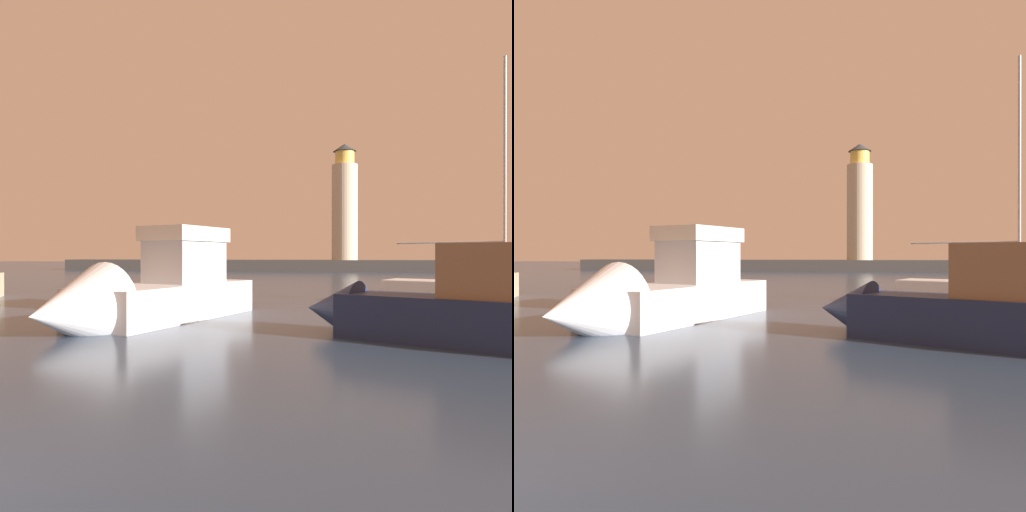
% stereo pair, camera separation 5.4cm
% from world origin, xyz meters
% --- Properties ---
extents(ground_plane, '(220.00, 220.00, 0.00)m').
position_xyz_m(ground_plane, '(0.00, 31.62, 0.00)').
color(ground_plane, '#2D3D51').
extents(breakwater, '(72.86, 4.56, 1.50)m').
position_xyz_m(breakwater, '(0.00, 63.24, 0.75)').
color(breakwater, '#423F3D').
rests_on(breakwater, ground_plane).
extents(lighthouse, '(3.46, 3.46, 15.78)m').
position_xyz_m(lighthouse, '(4.13, 63.24, 8.97)').
color(lighthouse, beige).
rests_on(lighthouse, breakwater).
extents(motorboat_1, '(5.31, 9.37, 3.90)m').
position_xyz_m(motorboat_1, '(-1.86, 11.93, 0.96)').
color(motorboat_1, white).
rests_on(motorboat_1, ground_plane).
extents(motorboat_4, '(7.18, 4.47, 2.69)m').
position_xyz_m(motorboat_4, '(6.82, 10.06, 0.86)').
color(motorboat_4, '#1E284C').
rests_on(motorboat_4, ground_plane).
extents(sailboat_moored, '(8.39, 5.34, 10.44)m').
position_xyz_m(sailboat_moored, '(10.30, 19.06, 0.57)').
color(sailboat_moored, white).
rests_on(sailboat_moored, ground_plane).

